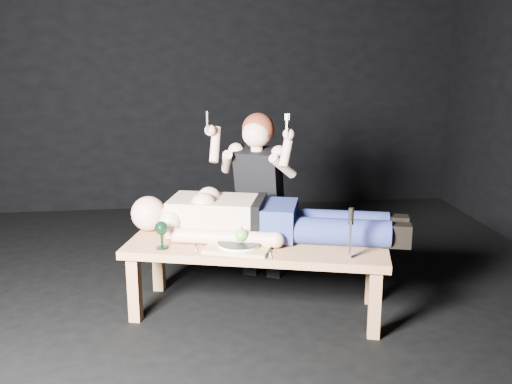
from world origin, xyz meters
TOP-DOWN VIEW (x-y plane):
  - ground at (0.00, 0.00)m, footprint 5.00×5.00m
  - back_wall at (0.00, 2.50)m, footprint 5.00×0.00m
  - table at (0.20, -0.00)m, footprint 1.65×0.99m
  - lying_man at (0.28, 0.10)m, footprint 1.75×0.95m
  - kneeling_woman at (0.31, 0.56)m, footprint 0.90×0.93m
  - serving_tray at (0.08, -0.11)m, footprint 0.44×0.38m
  - plate at (0.08, -0.11)m, footprint 0.32×0.32m
  - apple at (0.10, -0.10)m, footprint 0.08×0.08m
  - goblet at (-0.37, -0.04)m, footprint 0.10×0.10m
  - fork_flat at (-0.18, -0.06)m, footprint 0.03×0.17m
  - knife_flat at (0.24, -0.22)m, footprint 0.03×0.17m
  - spoon_flat at (0.22, -0.13)m, footprint 0.12×0.13m
  - carving_knife at (0.67, -0.34)m, footprint 0.05×0.05m

SIDE VIEW (x-z plane):
  - ground at x=0.00m, z-range 0.00..0.00m
  - table at x=0.20m, z-range 0.00..0.45m
  - fork_flat at x=-0.18m, z-range 0.45..0.46m
  - knife_flat at x=0.24m, z-range 0.45..0.46m
  - spoon_flat at x=0.22m, z-range 0.45..0.46m
  - serving_tray at x=0.08m, z-range 0.45..0.47m
  - plate at x=0.08m, z-range 0.47..0.49m
  - apple at x=0.10m, z-range 0.49..0.57m
  - goblet at x=-0.37m, z-range 0.45..0.61m
  - lying_man at x=0.28m, z-range 0.45..0.73m
  - carving_knife at x=0.67m, z-range 0.45..0.74m
  - kneeling_woman at x=0.31m, z-range 0.00..1.21m
  - back_wall at x=0.00m, z-range -1.00..4.00m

